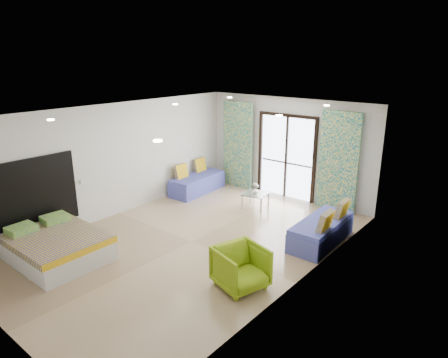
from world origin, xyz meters
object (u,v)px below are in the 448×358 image
Objects in this scene: coffee_table at (256,195)px; daybed_left at (197,183)px; daybed_right at (322,230)px; armchair at (241,266)px; bed at (57,246)px.

daybed_left is at bearing -178.86° from coffee_table.
coffee_table is (-2.22, 0.75, 0.07)m from daybed_right.
daybed_right reaches higher than armchair.
daybed_right reaches higher than bed.
daybed_right is (4.23, -0.71, 0.00)m from daybed_left.
coffee_table is at bearing 47.83° from armchair.
coffee_table is (2.02, 0.04, 0.08)m from daybed_left.
bed is at bearing 130.39° from armchair.
daybed_right is 2.28× the size of armchair.
daybed_left is at bearing 68.10° from armchair.
daybed_left is 2.29× the size of armchair.
daybed_left is 4.29m from daybed_right.
armchair reaches higher than coffee_table.
daybed_left is 2.58× the size of coffee_table.
daybed_right is 2.34m from coffee_table.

